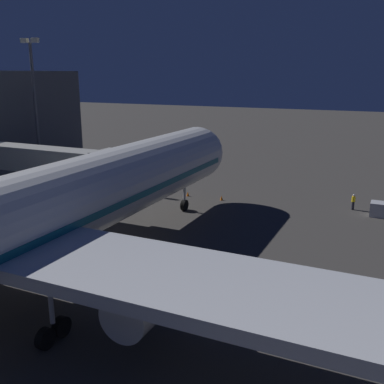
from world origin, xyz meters
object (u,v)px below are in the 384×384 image
Objects in this scene: jet_bridge at (38,159)px; traffic_cone_nose_port at (222,198)px; airliner_at_gate at (16,224)px; ground_crew_by_belt_loader at (353,201)px; baggage_container_near_belt at (380,209)px; apron_floodlight_mast at (35,100)px; traffic_cone_nose_starboard at (188,194)px.

traffic_cone_nose_port is at bearing -141.36° from jet_bridge.
airliner_at_gate is 21.10m from jet_bridge.
airliner_at_gate reaches higher than ground_crew_by_belt_loader.
airliner_at_gate is at bearing 57.15° from baggage_container_near_belt.
apron_floodlight_mast is at bearing -0.36° from traffic_cone_nose_port.
baggage_container_near_belt is at bearing -122.85° from airliner_at_gate.
airliner_at_gate is 38.93m from apron_floodlight_mast.
jet_bridge is 14.51× the size of ground_crew_by_belt_loader.
ground_crew_by_belt_loader is 3.21× the size of traffic_cone_nose_port.
jet_bridge is 20.92m from traffic_cone_nose_port.
traffic_cone_nose_port is (-2.20, -28.76, -5.42)m from airliner_at_gate.
apron_floodlight_mast reaches higher than airliner_at_gate.
ground_crew_by_belt_loader is 14.66m from traffic_cone_nose_port.
ground_crew_by_belt_loader is at bearing -153.40° from jet_bridge.
airliner_at_gate is at bearing 85.63° from traffic_cone_nose_port.
ground_crew_by_belt_loader is (-42.13, -2.35, -9.98)m from apron_floodlight_mast.
airliner_at_gate reaches higher than traffic_cone_nose_starboard.
apron_floodlight_mast is 10.75× the size of ground_crew_by_belt_loader.
jet_bridge is at bearing 133.09° from apron_floodlight_mast.
traffic_cone_nose_port is 4.40m from traffic_cone_nose_starboard.
baggage_container_near_belt is at bearing -175.76° from traffic_cone_nose_port.
traffic_cone_nose_starboard is (21.60, 1.28, -0.47)m from baggage_container_near_belt.
ground_crew_by_belt_loader is (-16.63, -31.29, -4.72)m from airliner_at_gate.
jet_bridge is 1.35× the size of apron_floodlight_mast.
traffic_cone_nose_starboard is at bearing 179.58° from apron_floodlight_mast.
traffic_cone_nose_port is at bearing 4.24° from baggage_container_near_belt.
jet_bridge reaches higher than ground_crew_by_belt_loader.
baggage_container_near_belt is 3.04m from ground_crew_by_belt_loader.
jet_bridge is at bearing 38.64° from traffic_cone_nose_port.
apron_floodlight_mast is at bearing -0.42° from traffic_cone_nose_starboard.
baggage_container_near_belt is at bearing -178.59° from apron_floodlight_mast.
ground_crew_by_belt_loader is (2.77, -1.24, 0.23)m from baggage_container_near_belt.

